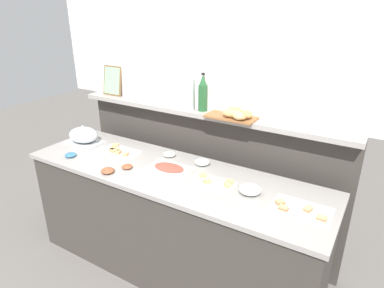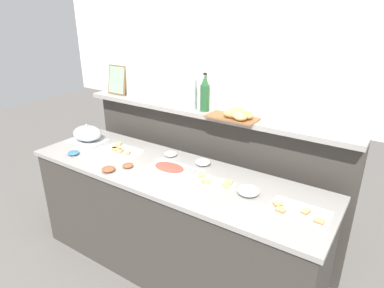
{
  "view_description": "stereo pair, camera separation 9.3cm",
  "coord_description": "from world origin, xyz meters",
  "views": [
    {
      "loc": [
        1.33,
        -1.88,
        2.1
      ],
      "look_at": [
        0.13,
        0.1,
        1.15
      ],
      "focal_mm": 31.4,
      "sensor_mm": 36.0,
      "label": 1
    },
    {
      "loc": [
        1.41,
        -1.83,
        2.1
      ],
      "look_at": [
        0.13,
        0.1,
        1.15
      ],
      "focal_mm": 31.4,
      "sensor_mm": 36.0,
      "label": 2
    }
  ],
  "objects": [
    {
      "name": "ground_plane",
      "position": [
        0.0,
        0.6,
        0.0
      ],
      "size": [
        12.0,
        12.0,
        0.0
      ],
      "primitive_type": "plane",
      "color": "slate"
    },
    {
      "name": "buffet_counter",
      "position": [
        0.0,
        0.0,
        0.47
      ],
      "size": [
        2.45,
        0.72,
        0.93
      ],
      "color": "#3D3833",
      "rests_on": "ground_plane"
    },
    {
      "name": "back_ledge_unit",
      "position": [
        0.0,
        0.54,
        0.68
      ],
      "size": [
        2.51,
        0.22,
        1.29
      ],
      "color": "#3D3833",
      "rests_on": "ground_plane"
    },
    {
      "name": "upper_wall_panel",
      "position": [
        0.0,
        0.56,
        1.94
      ],
      "size": [
        3.11,
        0.08,
        1.31
      ],
      "primitive_type": "cube",
      "color": "white",
      "rests_on": "back_ledge_unit"
    },
    {
      "name": "sandwich_platter_front",
      "position": [
        0.37,
        0.0,
        0.94
      ],
      "size": [
        0.32,
        0.17,
        0.04
      ],
      "color": "white",
      "rests_on": "buffet_counter"
    },
    {
      "name": "sandwich_platter_rear",
      "position": [
        0.99,
        -0.02,
        0.94
      ],
      "size": [
        0.36,
        0.21,
        0.04
      ],
      "color": "white",
      "rests_on": "buffet_counter"
    },
    {
      "name": "sandwich_platter_side",
      "position": [
        -0.59,
        0.06,
        0.94
      ],
      "size": [
        0.34,
        0.22,
        0.04
      ],
      "color": "white",
      "rests_on": "buffet_counter"
    },
    {
      "name": "cold_cuts_platter",
      "position": [
        -0.03,
        0.02,
        0.94
      ],
      "size": [
        0.34,
        0.22,
        0.02
      ],
      "color": "white",
      "rests_on": "buffet_counter"
    },
    {
      "name": "serving_cloche",
      "position": [
        -1.01,
        0.06,
        1.0
      ],
      "size": [
        0.34,
        0.24,
        0.17
      ],
      "color": "#B7BABF",
      "rests_on": "buffet_counter"
    },
    {
      "name": "glass_bowl_large",
      "position": [
        0.15,
        0.23,
        0.95
      ],
      "size": [
        0.12,
        0.12,
        0.05
      ],
      "color": "silver",
      "rests_on": "buffet_counter"
    },
    {
      "name": "glass_bowl_medium",
      "position": [
        0.64,
        0.01,
        0.96
      ],
      "size": [
        0.15,
        0.15,
        0.06
      ],
      "color": "silver",
      "rests_on": "buffet_counter"
    },
    {
      "name": "condiment_bowl_red",
      "position": [
        -0.17,
        0.23,
        0.95
      ],
      "size": [
        0.11,
        0.11,
        0.04
      ],
      "primitive_type": "ellipsoid",
      "color": "silver",
      "rests_on": "buffet_counter"
    },
    {
      "name": "condiment_bowl_cream",
      "position": [
        -0.87,
        -0.21,
        0.95
      ],
      "size": [
        0.09,
        0.09,
        0.03
      ],
      "primitive_type": "ellipsoid",
      "color": "teal",
      "rests_on": "buffet_counter"
    },
    {
      "name": "condiment_bowl_teal",
      "position": [
        -0.32,
        -0.13,
        0.94
      ],
      "size": [
        0.08,
        0.08,
        0.03
      ],
      "primitive_type": "ellipsoid",
      "color": "brown",
      "rests_on": "buffet_counter"
    },
    {
      "name": "condiment_bowl_dark",
      "position": [
        -0.4,
        -0.27,
        0.95
      ],
      "size": [
        0.1,
        0.1,
        0.04
      ],
      "primitive_type": "ellipsoid",
      "color": "brown",
      "rests_on": "buffet_counter"
    },
    {
      "name": "wine_bottle_green",
      "position": [
        0.0,
        0.49,
        1.43
      ],
      "size": [
        0.08,
        0.08,
        0.32
      ],
      "color": "#23562D",
      "rests_on": "back_ledge_unit"
    },
    {
      "name": "bread_basket",
      "position": [
        0.33,
        0.43,
        1.33
      ],
      "size": [
        0.4,
        0.29,
        0.08
      ],
      "color": "brown",
      "rests_on": "back_ledge_unit"
    },
    {
      "name": "framed_picture",
      "position": [
        -1.02,
        0.5,
        1.43
      ],
      "size": [
        0.22,
        0.06,
        0.28
      ],
      "color": "brown",
      "rests_on": "back_ledge_unit"
    },
    {
      "name": "water_carafe",
      "position": [
        -0.12,
        0.46,
        1.43
      ],
      "size": [
        0.09,
        0.09,
        0.27
      ],
      "primitive_type": "cylinder",
      "color": "silver",
      "rests_on": "back_ledge_unit"
    }
  ]
}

